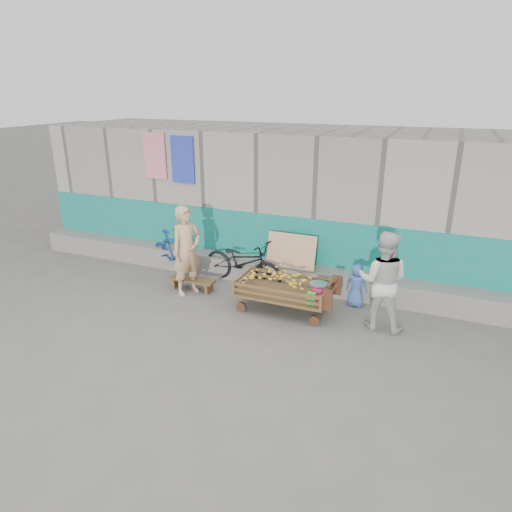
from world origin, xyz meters
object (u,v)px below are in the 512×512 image
at_px(vendor_man, 187,251).
at_px(child, 356,285).
at_px(bicycle_dark, 243,262).
at_px(bicycle_blue, 174,253).
at_px(bench, 192,282).
at_px(woman, 383,281).
at_px(banana_cart, 281,285).

bearing_deg(vendor_man, child, -51.20).
distance_m(bicycle_dark, bicycle_blue, 1.65).
bearing_deg(bench, bicycle_dark, 38.52).
relative_size(bench, woman, 0.55).
height_order(banana_cart, bicycle_blue, bicycle_blue).
height_order(woman, bicycle_blue, woman).
bearing_deg(bicycle_blue, banana_cart, -86.80).
bearing_deg(bench, woman, -1.76).
bearing_deg(child, woman, 133.07).
relative_size(banana_cart, bench, 1.92).
height_order(woman, child, woman).
bearing_deg(bicycle_dark, bench, 138.11).
bearing_deg(bicycle_dark, bicycle_blue, 99.59).
height_order(bench, bicycle_dark, bicycle_dark).
xyz_separation_m(vendor_man, child, (3.17, 0.70, -0.47)).
height_order(child, bicycle_dark, bicycle_dark).
bearing_deg(woman, bicycle_blue, -9.86).
bearing_deg(woman, banana_cart, 2.35).
distance_m(banana_cart, bench, 2.01).
xyz_separation_m(bicycle_dark, bicycle_blue, (-1.65, 0.00, -0.02)).
xyz_separation_m(bench, bicycle_blue, (-0.82, 0.66, 0.29)).
relative_size(bench, bicycle_dark, 0.51).
xyz_separation_m(woman, bicycle_blue, (-4.53, 0.77, -0.39)).
height_order(bicycle_dark, bicycle_blue, bicycle_dark).
relative_size(child, bicycle_dark, 0.45).
relative_size(banana_cart, bicycle_dark, 0.98).
relative_size(banana_cart, vendor_man, 1.02).
bearing_deg(banana_cart, bicycle_blue, 163.13).
bearing_deg(vendor_man, woman, -63.08).
bearing_deg(child, vendor_man, 17.04).
xyz_separation_m(bench, vendor_man, (0.01, -0.15, 0.71)).
relative_size(woman, bicycle_dark, 0.93).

